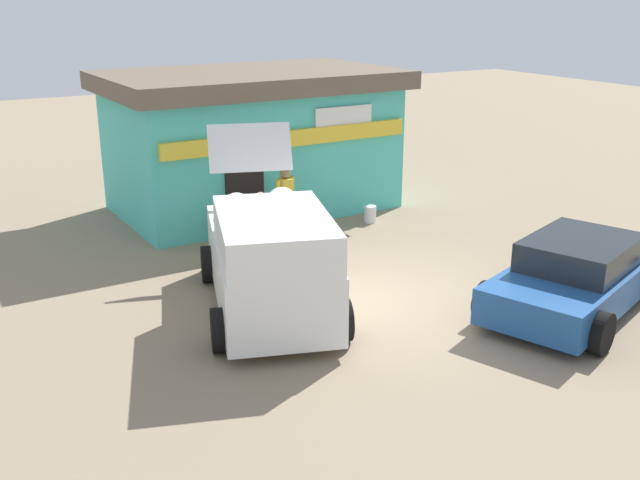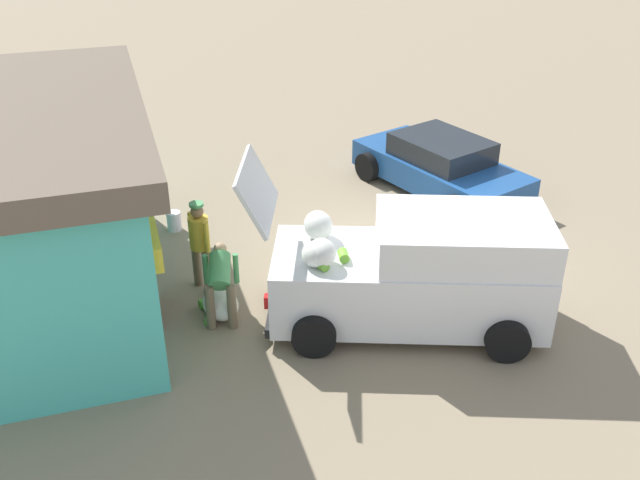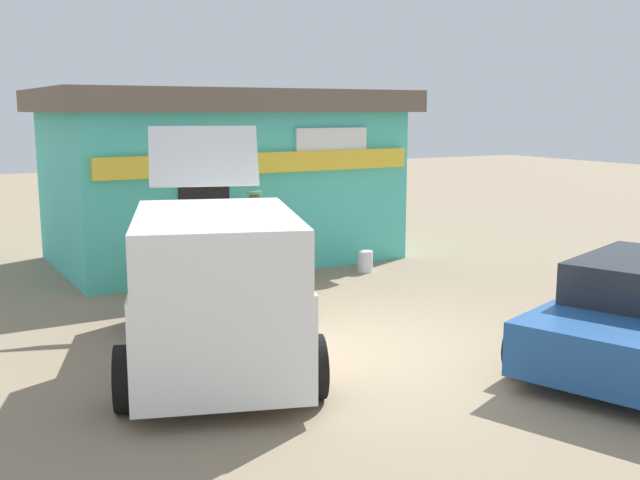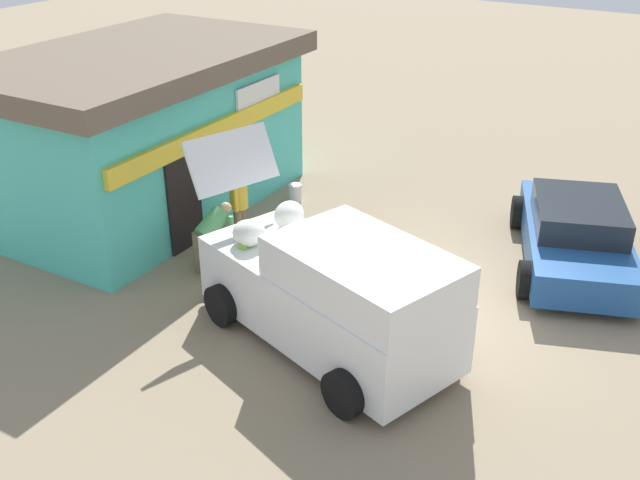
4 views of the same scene
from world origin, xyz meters
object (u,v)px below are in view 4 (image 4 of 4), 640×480
at_px(parked_sedan, 575,234).
at_px(unloaded_banana_pile, 217,257).
at_px(customer_bending, 211,232).
at_px(storefront_bar, 144,130).
at_px(delivery_van, 332,292).
at_px(vendor_standing, 239,201).
at_px(paint_bucket, 295,193).

distance_m(parked_sedan, unloaded_banana_pile, 6.50).
bearing_deg(customer_bending, storefront_bar, 61.82).
xyz_separation_m(storefront_bar, parked_sedan, (2.06, -8.38, -1.11)).
relative_size(delivery_van, parked_sedan, 1.13).
relative_size(delivery_van, vendor_standing, 3.01).
bearing_deg(storefront_bar, parked_sedan, -76.20).
height_order(storefront_bar, vendor_standing, storefront_bar).
distance_m(vendor_standing, paint_bucket, 2.46).
xyz_separation_m(delivery_van, unloaded_banana_pile, (1.01, 3.01, -0.72)).
xyz_separation_m(parked_sedan, customer_bending, (-3.64, 5.43, 0.18)).
relative_size(vendor_standing, paint_bucket, 4.25).
distance_m(storefront_bar, customer_bending, 3.47).
relative_size(storefront_bar, unloaded_banana_pile, 7.65).
height_order(parked_sedan, vendor_standing, vendor_standing).
bearing_deg(storefront_bar, delivery_van, -112.55).
xyz_separation_m(vendor_standing, paint_bucket, (2.33, 0.27, -0.75)).
distance_m(storefront_bar, unloaded_banana_pile, 3.58).
bearing_deg(parked_sedan, unloaded_banana_pile, 122.73).
xyz_separation_m(storefront_bar, vendor_standing, (-0.53, -2.77, -0.76)).
relative_size(delivery_van, paint_bucket, 12.79).
bearing_deg(customer_bending, delivery_van, -106.49).
height_order(customer_bending, paint_bucket, customer_bending).
relative_size(customer_bending, paint_bucket, 3.19).
height_order(delivery_van, paint_bucket, delivery_van).
bearing_deg(vendor_standing, storefront_bar, 79.16).
height_order(delivery_van, unloaded_banana_pile, delivery_van).
bearing_deg(customer_bending, vendor_standing, 9.43).
height_order(vendor_standing, unloaded_banana_pile, vendor_standing).
bearing_deg(parked_sedan, vendor_standing, 114.79).
height_order(storefront_bar, paint_bucket, storefront_bar).
height_order(customer_bending, unloaded_banana_pile, customer_bending).
relative_size(storefront_bar, vendor_standing, 4.21).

